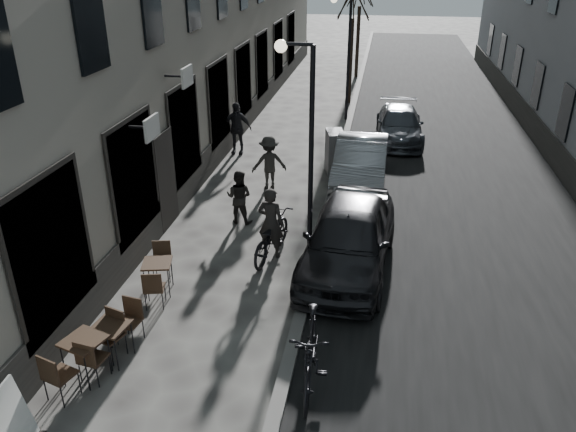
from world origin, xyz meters
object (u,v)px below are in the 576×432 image
(sign_board, at_px, (16,426))
(car_near, at_px, (349,237))
(streetlamp_near, at_px, (304,128))
(bistro_set_a, at_px, (86,354))
(tree_near, at_px, (353,1))
(car_far, at_px, (399,125))
(bicycle, at_px, (271,236))
(bistro_set_c, at_px, (158,274))
(pedestrian_mid, at_px, (269,163))
(utility_cabinet, at_px, (335,152))
(bistro_set_b, at_px, (112,339))
(car_mid, at_px, (360,164))
(moped, at_px, (311,352))
(pedestrian_far, at_px, (236,128))
(pedestrian_near, at_px, (239,197))
(streetlamp_far, at_px, (345,45))

(sign_board, bearing_deg, car_near, 50.10)
(streetlamp_near, distance_m, bistro_set_a, 6.58)
(tree_near, bearing_deg, car_far, -67.35)
(bicycle, bearing_deg, bistro_set_c, 53.89)
(sign_board, distance_m, pedestrian_mid, 10.79)
(sign_board, bearing_deg, utility_cabinet, 69.91)
(tree_near, relative_size, pedestrian_mid, 3.39)
(bistro_set_b, distance_m, pedestrian_mid, 8.59)
(sign_board, xyz_separation_m, car_near, (4.48, 6.15, 0.35))
(sign_board, relative_size, car_mid, 0.25)
(car_near, xyz_separation_m, car_mid, (0.00, 5.15, -0.07))
(bistro_set_a, relative_size, moped, 0.74)
(bicycle, bearing_deg, pedestrian_far, -58.99)
(car_near, relative_size, car_far, 1.11)
(pedestrian_far, height_order, moped, pedestrian_far)
(streetlamp_near, bearing_deg, car_near, -30.75)
(tree_near, bearing_deg, pedestrian_near, -98.34)
(pedestrian_mid, height_order, car_far, pedestrian_mid)
(streetlamp_near, xyz_separation_m, car_mid, (1.17, 4.45, -2.42))
(car_far, bearing_deg, sign_board, -111.09)
(streetlamp_far, xyz_separation_m, bistro_set_c, (-2.83, -14.40, -2.71))
(bistro_set_b, bearing_deg, pedestrian_mid, 90.97)
(streetlamp_far, relative_size, pedestrian_mid, 3.02)
(bistro_set_b, distance_m, utility_cabinet, 10.58)
(streetlamp_near, relative_size, bistro_set_c, 3.30)
(utility_cabinet, distance_m, car_mid, 1.33)
(car_mid, bearing_deg, car_near, -89.34)
(tree_near, relative_size, bistro_set_b, 3.68)
(bistro_set_a, bearing_deg, car_mid, 83.72)
(streetlamp_far, xyz_separation_m, bicycle, (-0.72, -12.41, -2.61))
(bistro_set_b, relative_size, sign_board, 1.35)
(utility_cabinet, bearing_deg, pedestrian_near, -131.76)
(bistro_set_c, bearing_deg, bistro_set_b, -102.97)
(bistro_set_c, height_order, car_far, car_far)
(tree_near, xyz_separation_m, pedestrian_near, (-2.01, -13.72, -3.91))
(bistro_set_a, height_order, pedestrian_far, pedestrian_far)
(streetlamp_near, height_order, utility_cabinet, streetlamp_near)
(streetlamp_near, xyz_separation_m, car_near, (1.17, -0.70, -2.35))
(sign_board, bearing_deg, tree_near, 77.37)
(tree_near, bearing_deg, bistro_set_b, -98.36)
(tree_near, bearing_deg, streetlamp_near, -90.28)
(bistro_set_a, bearing_deg, bistro_set_b, 81.82)
(streetlamp_far, height_order, car_far, streetlamp_far)
(streetlamp_far, bearing_deg, bistro_set_b, -99.59)
(bicycle, xyz_separation_m, car_near, (1.89, -0.29, 0.27))
(bistro_set_c, xyz_separation_m, pedestrian_mid, (1.22, 6.21, 0.39))
(sign_board, distance_m, car_near, 7.62)
(streetlamp_far, relative_size, tree_near, 0.89)
(bistro_set_b, distance_m, bicycle, 4.77)
(pedestrian_mid, height_order, moped, pedestrian_mid)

